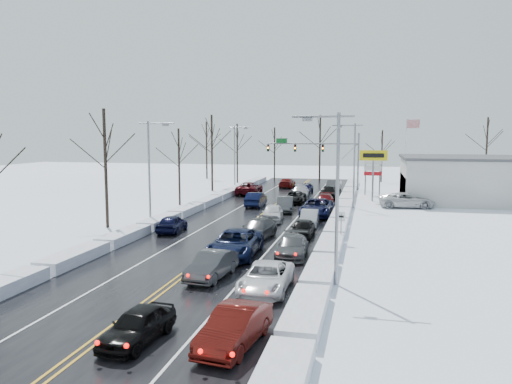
% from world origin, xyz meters
% --- Properties ---
extents(ground, '(160.00, 160.00, 0.00)m').
position_xyz_m(ground, '(0.00, 0.00, 0.00)').
color(ground, white).
rests_on(ground, ground).
extents(road_surface, '(14.00, 84.00, 0.01)m').
position_xyz_m(road_surface, '(0.00, 2.00, 0.01)').
color(road_surface, black).
rests_on(road_surface, ground).
extents(snow_bank_left, '(1.60, 72.00, 0.71)m').
position_xyz_m(snow_bank_left, '(-7.60, 2.00, 0.00)').
color(snow_bank_left, silver).
rests_on(snow_bank_left, ground).
extents(snow_bank_right, '(1.60, 72.00, 0.71)m').
position_xyz_m(snow_bank_right, '(7.60, 2.00, 0.00)').
color(snow_bank_right, silver).
rests_on(snow_bank_right, ground).
extents(traffic_signal_mast, '(13.28, 0.39, 8.00)m').
position_xyz_m(traffic_signal_mast, '(3.45, 27.99, 5.48)').
color(traffic_signal_mast, slate).
rests_on(traffic_signal_mast, ground).
extents(tires_plus_sign, '(3.20, 0.34, 6.00)m').
position_xyz_m(tires_plus_sign, '(10.50, 15.99, 4.99)').
color(tires_plus_sign, slate).
rests_on(tires_plus_sign, ground).
extents(used_vehicles_sign, '(2.20, 0.22, 4.65)m').
position_xyz_m(used_vehicles_sign, '(10.50, 22.00, 3.32)').
color(used_vehicles_sign, slate).
rests_on(used_vehicles_sign, ground).
extents(speed_limit_sign, '(0.55, 0.09, 2.35)m').
position_xyz_m(speed_limit_sign, '(8.20, -8.00, 1.63)').
color(speed_limit_sign, slate).
rests_on(speed_limit_sign, ground).
extents(flagpole, '(1.87, 1.20, 10.00)m').
position_xyz_m(flagpole, '(15.17, 30.00, 5.93)').
color(flagpole, silver).
rests_on(flagpole, ground).
extents(dealership_building, '(20.40, 12.40, 5.30)m').
position_xyz_m(dealership_building, '(23.98, 18.00, 2.66)').
color(dealership_building, beige).
rests_on(dealership_building, ground).
extents(streetlight_se, '(3.20, 0.25, 9.00)m').
position_xyz_m(streetlight_se, '(8.30, -18.00, 5.31)').
color(streetlight_se, slate).
rests_on(streetlight_se, ground).
extents(streetlight_ne, '(3.20, 0.25, 9.00)m').
position_xyz_m(streetlight_ne, '(8.30, 10.00, 5.31)').
color(streetlight_ne, slate).
rests_on(streetlight_ne, ground).
extents(streetlight_sw, '(3.20, 0.25, 9.00)m').
position_xyz_m(streetlight_sw, '(-8.30, -4.00, 5.31)').
color(streetlight_sw, slate).
rests_on(streetlight_sw, ground).
extents(streetlight_nw, '(3.20, 0.25, 9.00)m').
position_xyz_m(streetlight_nw, '(-8.30, 24.00, 5.31)').
color(streetlight_nw, slate).
rests_on(streetlight_nw, ground).
extents(tree_left_b, '(4.00, 4.00, 10.00)m').
position_xyz_m(tree_left_b, '(-11.50, -6.00, 6.99)').
color(tree_left_b, '#2D231C').
rests_on(tree_left_b, ground).
extents(tree_left_c, '(3.40, 3.40, 8.50)m').
position_xyz_m(tree_left_c, '(-10.50, 8.00, 5.94)').
color(tree_left_c, '#2D231C').
rests_on(tree_left_c, ground).
extents(tree_left_d, '(4.20, 4.20, 10.50)m').
position_xyz_m(tree_left_d, '(-11.20, 22.00, 7.33)').
color(tree_left_d, '#2D231C').
rests_on(tree_left_d, ground).
extents(tree_left_e, '(3.80, 3.80, 9.50)m').
position_xyz_m(tree_left_e, '(-10.80, 34.00, 6.64)').
color(tree_left_e, '#2D231C').
rests_on(tree_left_e, ground).
extents(tree_far_a, '(4.00, 4.00, 10.00)m').
position_xyz_m(tree_far_a, '(-18.00, 40.00, 6.99)').
color(tree_far_a, '#2D231C').
rests_on(tree_far_a, ground).
extents(tree_far_b, '(3.60, 3.60, 9.00)m').
position_xyz_m(tree_far_b, '(-6.00, 41.00, 6.29)').
color(tree_far_b, '#2D231C').
rests_on(tree_far_b, ground).
extents(tree_far_c, '(4.40, 4.40, 11.00)m').
position_xyz_m(tree_far_c, '(2.00, 39.00, 7.68)').
color(tree_far_c, '#2D231C').
rests_on(tree_far_c, ground).
extents(tree_far_d, '(3.40, 3.40, 8.50)m').
position_xyz_m(tree_far_d, '(12.00, 40.50, 5.94)').
color(tree_far_d, '#2D231C').
rests_on(tree_far_d, ground).
extents(tree_far_e, '(4.20, 4.20, 10.50)m').
position_xyz_m(tree_far_e, '(28.00, 41.00, 7.33)').
color(tree_far_e, '#2D231C').
rests_on(tree_far_e, ground).
extents(queued_car_0, '(1.98, 4.06, 1.34)m').
position_xyz_m(queued_car_0, '(1.63, -27.09, 0.00)').
color(queued_car_0, black).
rests_on(queued_car_0, ground).
extents(queued_car_1, '(1.99, 4.54, 1.45)m').
position_xyz_m(queued_car_1, '(1.76, -18.30, 0.00)').
color(queued_car_1, '#3A3B3E').
rests_on(queued_car_1, ground).
extents(queued_car_2, '(3.04, 6.23, 1.71)m').
position_xyz_m(queued_car_2, '(1.73, -13.30, 0.00)').
color(queued_car_2, black).
rests_on(queued_car_2, ground).
extents(queued_car_3, '(2.70, 5.24, 1.45)m').
position_xyz_m(queued_car_3, '(1.87, -7.60, 0.00)').
color(queued_car_3, '#3A3D3F').
rests_on(queued_car_3, ground).
extents(queued_car_4, '(2.29, 4.65, 1.52)m').
position_xyz_m(queued_car_4, '(1.58, 0.06, 0.00)').
color(queued_car_4, silver).
rests_on(queued_car_4, ground).
extents(queued_car_5, '(2.14, 4.73, 1.51)m').
position_xyz_m(queued_car_5, '(1.78, 5.84, 0.00)').
color(queued_car_5, '#393C3E').
rests_on(queued_car_5, ground).
extents(queued_car_6, '(2.30, 4.86, 1.34)m').
position_xyz_m(queued_car_6, '(1.76, 12.31, 0.00)').
color(queued_car_6, black).
rests_on(queued_car_6, ground).
extents(queued_car_7, '(2.43, 5.26, 1.49)m').
position_xyz_m(queued_car_7, '(1.76, 17.31, 0.00)').
color(queued_car_7, '#A7AAAF').
rests_on(queued_car_7, ground).
extents(queued_car_8, '(2.00, 4.22, 1.40)m').
position_xyz_m(queued_car_8, '(1.80, 22.19, 0.00)').
color(queued_car_8, black).
rests_on(queued_car_8, ground).
extents(queued_car_9, '(2.13, 4.62, 1.47)m').
position_xyz_m(queued_car_9, '(5.33, -26.58, 0.00)').
color(queued_car_9, '#4C0E0A').
rests_on(queued_car_9, ground).
extents(queued_car_10, '(2.34, 5.02, 1.39)m').
position_xyz_m(queued_car_10, '(5.13, -19.83, 0.00)').
color(queued_car_10, white).
rests_on(queued_car_10, ground).
extents(queued_car_11, '(2.08, 4.73, 1.35)m').
position_xyz_m(queued_car_11, '(5.35, -12.58, 0.00)').
color(queued_car_11, '#434649').
rests_on(queued_car_11, ground).
extents(queued_car_12, '(1.66, 4.06, 1.38)m').
position_xyz_m(queued_car_12, '(5.20, -6.37, 0.00)').
color(queued_car_12, black).
rests_on(queued_car_12, ground).
extents(queued_car_13, '(1.65, 4.20, 1.36)m').
position_xyz_m(queued_car_13, '(5.12, -1.32, 0.00)').
color(queued_car_13, '#A8ABB0').
rests_on(queued_car_13, ground).
extents(queued_car_14, '(3.01, 6.18, 1.69)m').
position_xyz_m(queued_car_14, '(5.21, 3.74, 0.00)').
color(queued_car_14, black).
rests_on(queued_car_14, ground).
extents(queued_car_15, '(2.09, 4.73, 1.35)m').
position_xyz_m(queued_car_15, '(5.44, 10.37, 0.00)').
color(queued_car_15, '#4F0A0D').
rests_on(queued_car_15, ground).
extents(queued_car_16, '(1.97, 4.83, 1.64)m').
position_xyz_m(queued_car_16, '(5.26, 17.31, 0.00)').
color(queued_car_16, black).
rests_on(queued_car_16, ground).
extents(queued_car_17, '(2.00, 4.96, 1.60)m').
position_xyz_m(queued_car_17, '(5.33, 25.03, 0.00)').
color(queued_car_17, '#3C3D40').
rests_on(queued_car_17, ground).
extents(oncoming_car_0, '(1.74, 4.77, 1.56)m').
position_xyz_m(oncoming_car_0, '(-1.93, 8.76, 0.00)').
color(oncoming_car_0, black).
rests_on(oncoming_car_0, ground).
extents(oncoming_car_1, '(2.91, 6.04, 1.66)m').
position_xyz_m(oncoming_car_1, '(-5.17, 19.05, 0.00)').
color(oncoming_car_1, '#47090F').
rests_on(oncoming_car_1, ground).
extents(oncoming_car_2, '(2.01, 4.85, 1.40)m').
position_xyz_m(oncoming_car_2, '(-1.74, 28.61, 0.00)').
color(oncoming_car_2, '#530B0B').
rests_on(oncoming_car_2, ground).
extents(oncoming_car_3, '(1.98, 4.27, 1.41)m').
position_xyz_m(oncoming_car_3, '(-5.37, -6.66, 0.00)').
color(oncoming_car_3, black).
rests_on(oncoming_car_3, ground).
extents(parked_car_0, '(6.04, 3.25, 1.61)m').
position_xyz_m(parked_car_0, '(14.10, 11.53, 0.00)').
color(parked_car_0, silver).
rests_on(parked_car_0, ground).
extents(parked_car_1, '(2.50, 5.54, 1.58)m').
position_xyz_m(parked_car_1, '(16.86, 17.38, 0.00)').
color(parked_car_1, '#3E4143').
rests_on(parked_car_1, ground).
extents(parked_car_2, '(1.96, 4.11, 1.36)m').
position_xyz_m(parked_car_2, '(15.20, 23.00, 0.00)').
color(parked_car_2, '#450D09').
rests_on(parked_car_2, ground).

